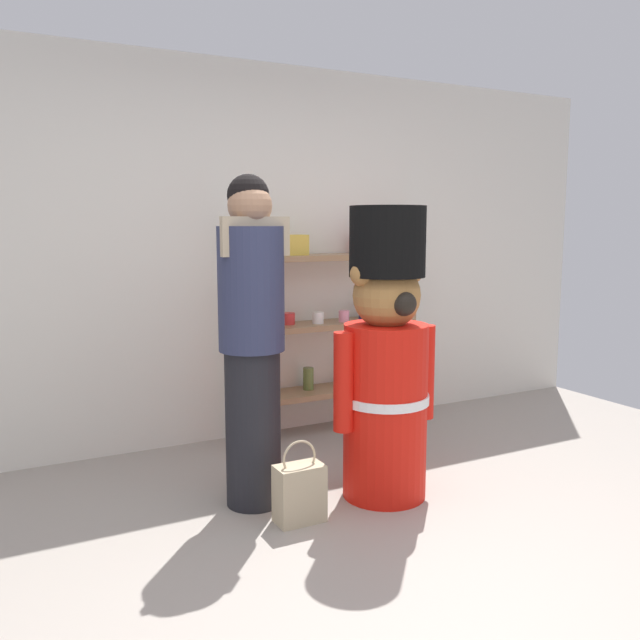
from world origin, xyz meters
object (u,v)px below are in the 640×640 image
(merchandise_shelf, at_px, (328,320))
(person_shopper, at_px, (252,336))
(teddy_bear_guard, at_px, (386,361))
(shopping_bag, at_px, (299,492))

(merchandise_shelf, distance_m, person_shopper, 1.39)
(teddy_bear_guard, bearing_deg, shopping_bag, -171.61)
(merchandise_shelf, xyz_separation_m, shopping_bag, (-0.86, -1.30, -0.66))
(merchandise_shelf, height_order, teddy_bear_guard, merchandise_shelf)
(merchandise_shelf, relative_size, person_shopper, 0.93)
(person_shopper, bearing_deg, teddy_bear_guard, -18.99)
(teddy_bear_guard, relative_size, person_shopper, 0.91)
(merchandise_shelf, height_order, shopping_bag, merchandise_shelf)
(shopping_bag, bearing_deg, teddy_bear_guard, 8.39)
(person_shopper, relative_size, shopping_bag, 4.09)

